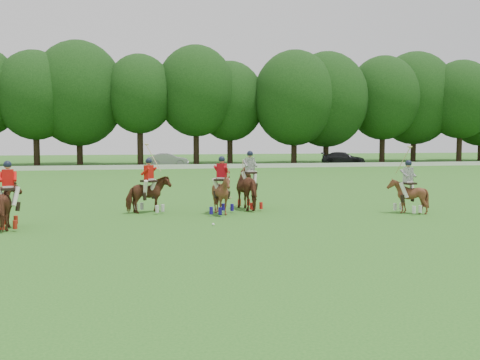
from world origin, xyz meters
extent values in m
plane|color=#27671D|center=(0.00, 0.00, 0.00)|extent=(180.00, 180.00, 0.00)
cylinder|color=black|center=(-11.63, 48.49, 2.32)|extent=(0.70, 0.70, 4.64)
ellipsoid|color=black|center=(-11.63, 48.49, 7.95)|extent=(8.80, 8.80, 10.13)
cylinder|color=black|center=(-6.99, 49.52, 2.16)|extent=(0.70, 0.70, 4.31)
ellipsoid|color=black|center=(-6.99, 49.52, 8.31)|extent=(10.67, 10.67, 12.27)
cylinder|color=black|center=(-0.04, 48.00, 2.62)|extent=(0.70, 0.70, 5.24)
ellipsoid|color=black|center=(-0.04, 48.00, 8.26)|extent=(8.06, 8.06, 9.26)
cylinder|color=black|center=(6.63, 48.24, 2.59)|extent=(0.70, 0.70, 5.19)
ellipsoid|color=black|center=(6.63, 48.24, 8.75)|extent=(9.50, 9.50, 10.92)
cylinder|color=black|center=(11.06, 49.62, 2.24)|extent=(0.70, 0.70, 4.48)
ellipsoid|color=black|center=(11.06, 49.62, 7.71)|extent=(8.60, 8.60, 9.89)
cylinder|color=black|center=(18.54, 46.82, 2.11)|extent=(0.70, 0.70, 4.21)
ellipsoid|color=black|center=(18.54, 46.82, 8.00)|extent=(10.11, 10.11, 11.63)
cylinder|color=black|center=(23.25, 48.17, 2.03)|extent=(0.70, 0.70, 4.07)
ellipsoid|color=black|center=(23.25, 48.17, 7.99)|extent=(10.46, 10.46, 12.03)
cylinder|color=black|center=(31.16, 48.38, 2.40)|extent=(0.70, 0.70, 4.79)
ellipsoid|color=black|center=(31.16, 48.38, 8.35)|extent=(9.47, 9.47, 10.89)
cylinder|color=black|center=(36.59, 49.92, 2.22)|extent=(0.70, 0.70, 4.44)
ellipsoid|color=black|center=(36.59, 49.92, 8.51)|extent=(10.84, 10.84, 12.47)
cylinder|color=black|center=(41.42, 46.74, 2.43)|extent=(0.70, 0.70, 4.86)
ellipsoid|color=black|center=(41.42, 46.74, 8.21)|extent=(8.94, 8.94, 10.28)
cylinder|color=black|center=(46.86, 49.73, 1.95)|extent=(0.70, 0.70, 3.90)
cube|color=white|center=(0.00, 38.00, 0.22)|extent=(120.00, 0.10, 0.44)
imported|color=gray|center=(2.73, 42.50, 0.73)|extent=(4.54, 1.87, 1.46)
imported|color=black|center=(23.16, 42.50, 0.74)|extent=(5.48, 3.99, 1.48)
imported|color=#4E2514|center=(-5.94, 2.89, 0.77)|extent=(1.11, 1.94, 1.55)
cube|color=black|center=(-5.94, 2.89, 1.34)|extent=(0.52, 0.62, 0.08)
imported|color=#4E2514|center=(-1.20, 5.80, 0.75)|extent=(1.94, 1.95, 1.49)
cube|color=black|center=(-1.20, 5.80, 1.30)|extent=(0.71, 0.70, 0.08)
cylinder|color=tan|center=(-1.00, 6.02, 2.22)|extent=(0.58, 0.55, 1.08)
imported|color=#4E2514|center=(1.58, 4.73, 0.80)|extent=(1.88, 1.92, 1.60)
cube|color=black|center=(1.58, 4.73, 1.38)|extent=(0.68, 0.71, 0.08)
cylinder|color=tan|center=(1.83, 4.56, 1.30)|extent=(0.14, 0.19, 1.29)
imported|color=#4E2514|center=(3.04, 6.03, 0.90)|extent=(1.33, 2.27, 1.80)
cube|color=black|center=(3.04, 6.03, 1.56)|extent=(0.53, 0.63, 0.08)
cylinder|color=tan|center=(2.75, 5.98, 1.48)|extent=(0.07, 0.21, 1.29)
imported|color=#4E2514|center=(8.93, 3.42, 0.70)|extent=(1.43, 1.53, 1.40)
cube|color=black|center=(8.93, 3.42, 1.21)|extent=(0.57, 0.66, 0.08)
cylinder|color=tan|center=(8.64, 3.34, 2.13)|extent=(0.23, 0.75, 1.08)
sphere|color=white|center=(0.79, 2.11, 0.04)|extent=(0.09, 0.09, 0.09)
camera|label=1|loc=(-2.29, -15.91, 2.97)|focal=40.00mm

